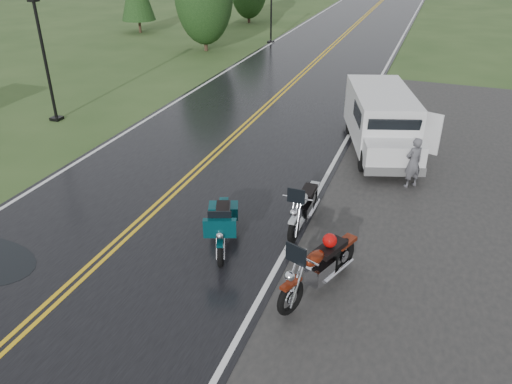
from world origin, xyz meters
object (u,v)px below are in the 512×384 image
lamp_post_near_left (45,57)px  lamp_post_far_left (271,4)px  person_at_van (413,164)px  van_white (366,142)px  motorcycle_silver (294,220)px  motorcycle_teal (220,242)px  motorcycle_red (291,285)px

lamp_post_near_left → lamp_post_far_left: lamp_post_near_left is taller
person_at_van → lamp_post_far_left: (-10.13, 17.51, 1.59)m
lamp_post_near_left → person_at_van: bearing=-4.7°
van_white → person_at_van: size_ratio=3.41×
motorcycle_silver → motorcycle_teal: bearing=-130.8°
motorcycle_teal → lamp_post_near_left: (-9.74, 6.44, 1.76)m
van_white → lamp_post_far_left: bearing=99.1°
van_white → lamp_post_near_left: (-11.84, 0.54, 1.42)m
person_at_van → van_white: bearing=-63.0°
motorcycle_teal → person_at_van: size_ratio=1.50×
motorcycle_silver → van_white: van_white is taller
motorcycle_silver → lamp_post_far_left: 22.91m
lamp_post_far_left → van_white: bearing=-62.9°
motorcycle_silver → lamp_post_far_left: lamp_post_far_left is taller
motorcycle_red → lamp_post_far_left: size_ratio=0.53×
person_at_van → motorcycle_teal: bearing=14.1°
motorcycle_silver → person_at_van: (2.31, 3.96, 0.07)m
motorcycle_red → motorcycle_teal: 2.08m
motorcycle_teal → lamp_post_near_left: size_ratio=0.46×
motorcycle_silver → person_at_van: 4.59m
motorcycle_teal → van_white: bearing=49.5°
motorcycle_silver → van_white: bearing=79.5°
motorcycle_silver → van_white: (0.87, 4.50, 0.32)m
motorcycle_silver → van_white: 4.60m
motorcycle_red → motorcycle_teal: bearing=174.3°
van_white → person_at_van: bearing=-38.6°
van_white → lamp_post_near_left: 11.94m
motorcycle_silver → person_at_van: person_at_van is taller
motorcycle_red → lamp_post_near_left: bearing=168.7°
motorcycle_teal → person_at_van: bearing=35.7°
lamp_post_near_left → lamp_post_far_left: bearing=79.2°
motorcycle_red → motorcycle_teal: (-1.85, 0.94, -0.08)m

